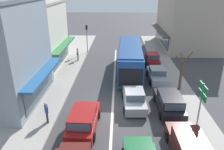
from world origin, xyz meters
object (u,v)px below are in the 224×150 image
(city_bus, at_px, (130,57))
(wagon_queue_gap_filler, at_px, (84,120))
(parked_wagon_kerb_front, at_px, (189,148))
(sedan_queue_far_back, at_px, (134,99))
(pedestrian_with_handbag_near, at_px, (78,54))
(pedestrian_browsing_midblock, at_px, (46,111))
(parked_hatchback_kerb_rear, at_px, (152,59))
(directional_road_sign, at_px, (202,96))
(parked_sedan_kerb_third, at_px, (157,75))
(parked_wagon_kerb_second, at_px, (169,103))
(street_tree_right, at_px, (181,73))
(traffic_light_downstreet, at_px, (87,34))

(city_bus, xyz_separation_m, wagon_queue_gap_filler, (-3.69, -11.16, -1.14))
(city_bus, height_order, parked_wagon_kerb_front, city_bus)
(sedan_queue_far_back, distance_m, pedestrian_with_handbag_near, 13.34)
(pedestrian_browsing_midblock, bearing_deg, parked_hatchback_kerb_rear, 55.02)
(parked_hatchback_kerb_rear, height_order, directional_road_sign, directional_road_sign)
(parked_sedan_kerb_third, height_order, directional_road_sign, directional_road_sign)
(sedan_queue_far_back, distance_m, directional_road_sign, 5.68)
(parked_sedan_kerb_third, bearing_deg, pedestrian_with_handbag_near, 147.34)
(pedestrian_browsing_midblock, bearing_deg, pedestrian_with_handbag_near, 91.17)
(parked_wagon_kerb_front, bearing_deg, sedan_queue_far_back, 115.06)
(parked_hatchback_kerb_rear, distance_m, pedestrian_with_handbag_near, 9.72)
(wagon_queue_gap_filler, xyz_separation_m, parked_wagon_kerb_second, (6.48, 2.64, 0.00))
(pedestrian_with_handbag_near, height_order, pedestrian_browsing_midblock, same)
(parked_hatchback_kerb_rear, xyz_separation_m, pedestrian_browsing_midblock, (-9.38, -13.40, 0.36))
(pedestrian_with_handbag_near, bearing_deg, directional_road_sign, -53.35)
(wagon_queue_gap_filler, relative_size, parked_hatchback_kerb_rear, 1.22)
(city_bus, xyz_separation_m, directional_road_sign, (4.22, -11.00, 0.82))
(parked_wagon_kerb_second, height_order, parked_hatchback_kerb_rear, parked_wagon_kerb_second)
(street_tree_right, xyz_separation_m, pedestrian_browsing_midblock, (-11.04, -5.84, -0.73))
(sedan_queue_far_back, distance_m, street_tree_right, 5.58)
(sedan_queue_far_back, bearing_deg, pedestrian_with_handbag_near, 120.50)
(city_bus, height_order, parked_hatchback_kerb_rear, city_bus)
(parked_hatchback_kerb_rear, relative_size, traffic_light_downstreet, 0.89)
(parked_sedan_kerb_third, distance_m, pedestrian_with_handbag_near, 11.36)
(parked_sedan_kerb_third, distance_m, street_tree_right, 3.18)
(parked_wagon_kerb_front, distance_m, street_tree_right, 9.20)
(wagon_queue_gap_filler, distance_m, parked_hatchback_kerb_rear, 15.44)
(pedestrian_with_handbag_near, xyz_separation_m, pedestrian_browsing_midblock, (0.29, -14.34, -0.00))
(directional_road_sign, bearing_deg, wagon_queue_gap_filler, -178.86)
(sedan_queue_far_back, relative_size, parked_wagon_kerb_second, 0.94)
(wagon_queue_gap_filler, height_order, parked_wagon_kerb_second, same)
(sedan_queue_far_back, height_order, parked_wagon_kerb_front, parked_wagon_kerb_front)
(parked_sedan_kerb_third, xyz_separation_m, directional_road_sign, (1.40, -8.60, 2.04))
(parked_hatchback_kerb_rear, bearing_deg, parked_wagon_kerb_second, -90.74)
(traffic_light_downstreet, bearing_deg, city_bus, -51.51)
(sedan_queue_far_back, relative_size, pedestrian_with_handbag_near, 2.61)
(city_bus, distance_m, directional_road_sign, 11.81)
(traffic_light_downstreet, distance_m, directional_road_sign, 21.12)
(parked_hatchback_kerb_rear, bearing_deg, wagon_queue_gap_filler, -115.40)
(traffic_light_downstreet, relative_size, street_tree_right, 1.07)
(parked_hatchback_kerb_rear, xyz_separation_m, traffic_light_downstreet, (-8.90, 4.71, 2.15))
(traffic_light_downstreet, height_order, pedestrian_browsing_midblock, traffic_light_downstreet)
(wagon_queue_gap_filler, height_order, street_tree_right, street_tree_right)
(traffic_light_downstreet, bearing_deg, parked_sedan_kerb_third, -48.40)
(wagon_queue_gap_filler, bearing_deg, city_bus, 71.70)
(pedestrian_with_handbag_near, relative_size, pedestrian_browsing_midblock, 1.00)
(wagon_queue_gap_filler, bearing_deg, parked_hatchback_kerb_rear, 64.60)
(parked_sedan_kerb_third, bearing_deg, traffic_light_downstreet, 131.60)
(traffic_light_downstreet, height_order, directional_road_sign, traffic_light_downstreet)
(parked_wagon_kerb_front, distance_m, traffic_light_downstreet, 23.08)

